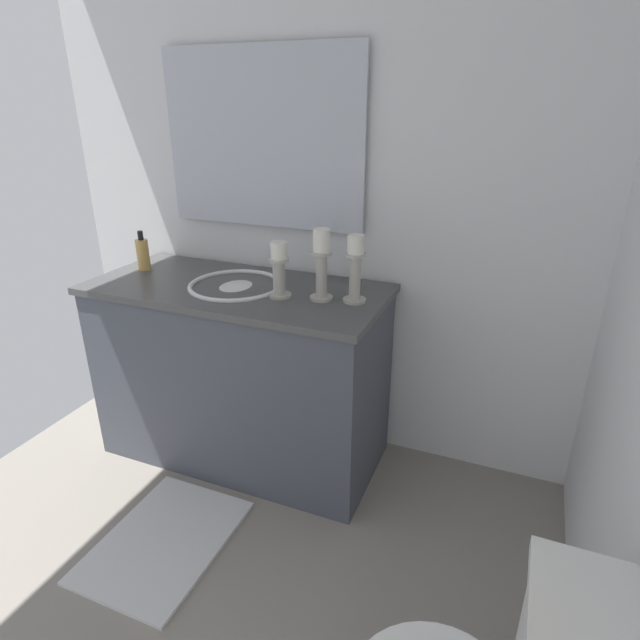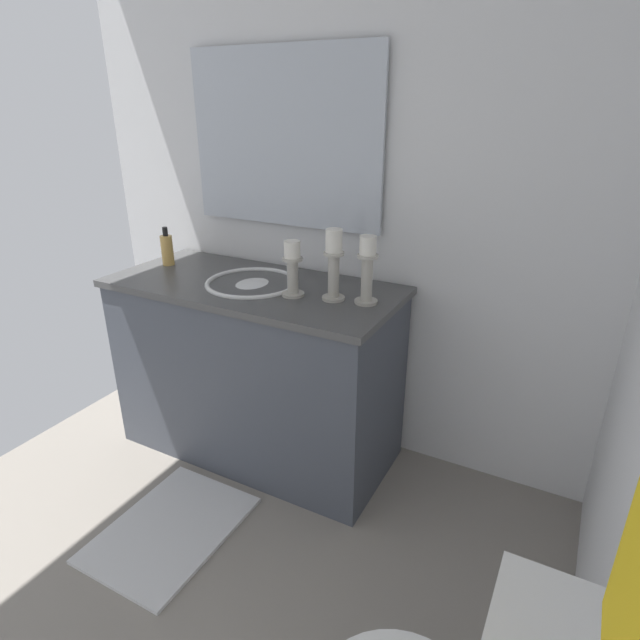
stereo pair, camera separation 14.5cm
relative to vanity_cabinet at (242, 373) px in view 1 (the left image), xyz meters
The scene contains 10 objects.
floor 1.00m from the vanity_cabinet, 12.75° to the left, with size 2.42×2.47×0.02m, color gray.
wall_left 0.89m from the vanity_cabinet, 148.42° to the left, with size 0.04×2.47×2.45m, color white.
vanity_cabinet is the anchor object (origin of this frame).
sink_basin 0.38m from the vanity_cabinet, 90.00° to the left, with size 0.40×0.40×0.24m.
mirror 1.02m from the vanity_cabinet, behind, with size 0.02×0.93×0.73m, color silver.
candle_holder_tall 0.76m from the vanity_cabinet, 91.82° to the left, with size 0.09×0.09×0.26m.
candle_holder_short 0.69m from the vanity_cabinet, 88.84° to the left, with size 0.09×0.09×0.28m.
candle_holder_mid 0.58m from the vanity_cabinet, 79.08° to the left, with size 0.09×0.09×0.22m.
soap_bottle 0.71m from the vanity_cabinet, 94.71° to the right, with size 0.06×0.06×0.18m.
bath_mat 0.75m from the vanity_cabinet, ahead, with size 0.60×0.44×0.02m, color silver.
Camera 1 is at (0.90, 0.92, 1.56)m, focal length 29.27 mm.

